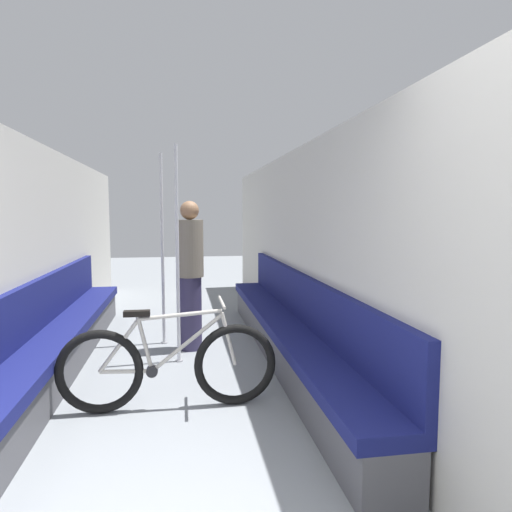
% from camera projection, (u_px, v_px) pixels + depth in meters
% --- Properties ---
extents(wall_left, '(0.10, 9.88, 2.27)m').
position_uv_depth(wall_left, '(24.00, 259.00, 4.24)').
color(wall_left, beige).
rests_on(wall_left, ground).
extents(wall_right, '(0.10, 9.88, 2.27)m').
position_uv_depth(wall_right, '(312.00, 254.00, 4.69)').
color(wall_right, beige).
rests_on(wall_right, ground).
extents(bench_seat_row_left, '(0.43, 5.04, 0.92)m').
position_uv_depth(bench_seat_row_left, '(56.00, 343.00, 4.40)').
color(bench_seat_row_left, '#4C4C51').
rests_on(bench_seat_row_left, ground).
extents(bench_seat_row_right, '(0.43, 5.04, 0.92)m').
position_uv_depth(bench_seat_row_right, '(288.00, 333.00, 4.78)').
color(bench_seat_row_right, '#4C4C51').
rests_on(bench_seat_row_right, ground).
extents(bicycle, '(1.72, 0.46, 0.86)m').
position_uv_depth(bicycle, '(169.00, 366.00, 3.60)').
color(bicycle, black).
rests_on(bicycle, ground).
extents(grab_pole_near, '(0.08, 0.08, 2.25)m').
position_uv_depth(grab_pole_near, '(162.00, 252.00, 5.35)').
color(grab_pole_near, gray).
rests_on(grab_pole_near, ground).
extents(grab_pole_far, '(0.08, 0.08, 2.25)m').
position_uv_depth(grab_pole_far, '(177.00, 258.00, 4.69)').
color(grab_pole_far, gray).
rests_on(grab_pole_far, ground).
extents(passenger_standing, '(0.30, 0.30, 1.69)m').
position_uv_depth(passenger_standing, '(190.00, 273.00, 5.14)').
color(passenger_standing, '#332D4C').
rests_on(passenger_standing, ground).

